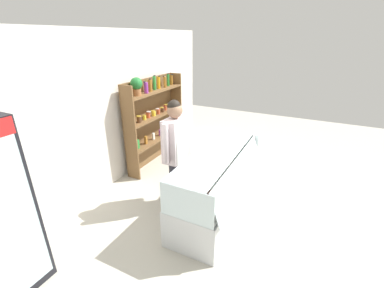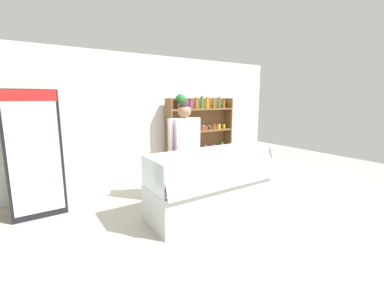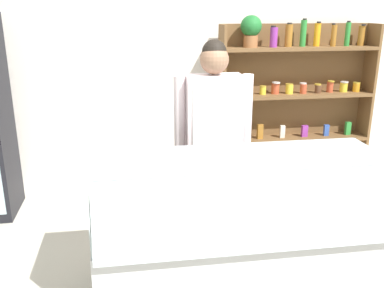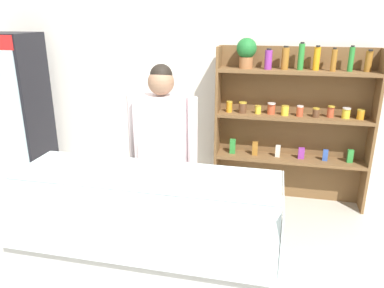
{
  "view_description": "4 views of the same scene",
  "coord_description": "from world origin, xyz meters",
  "px_view_note": "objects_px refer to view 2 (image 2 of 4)",
  "views": [
    {
      "loc": [
        -3.08,
        -1.11,
        2.58
      ],
      "look_at": [
        0.35,
        0.6,
        0.96
      ],
      "focal_mm": 24.0,
      "sensor_mm": 36.0,
      "label": 1
    },
    {
      "loc": [
        -2.3,
        -3.0,
        1.81
      ],
      "look_at": [
        -0.03,
        0.41,
        1.07
      ],
      "focal_mm": 24.0,
      "sensor_mm": 36.0,
      "label": 2
    },
    {
      "loc": [
        -0.66,
        -2.58,
        1.98
      ],
      "look_at": [
        -0.19,
        0.53,
        0.97
      ],
      "focal_mm": 40.0,
      "sensor_mm": 36.0,
      "label": 3
    },
    {
      "loc": [
        0.98,
        -2.34,
        2.14
      ],
      "look_at": [
        0.32,
        0.55,
        1.11
      ],
      "focal_mm": 35.0,
      "sensor_mm": 36.0,
      "label": 4
    }
  ],
  "objects_px": {
    "drinks_fridge": "(34,153)",
    "shop_clerk": "(185,143)",
    "shelving_unit": "(198,131)",
    "deli_display_case": "(211,194)"
  },
  "relations": [
    {
      "from": "drinks_fridge",
      "to": "shop_clerk",
      "type": "xyz_separation_m",
      "value": [
        2.2,
        -0.88,
        0.07
      ]
    },
    {
      "from": "shelving_unit",
      "to": "shop_clerk",
      "type": "bearing_deg",
      "value": -133.22
    },
    {
      "from": "shelving_unit",
      "to": "shop_clerk",
      "type": "height_order",
      "value": "shelving_unit"
    },
    {
      "from": "drinks_fridge",
      "to": "deli_display_case",
      "type": "relative_size",
      "value": 0.96
    },
    {
      "from": "drinks_fridge",
      "to": "shelving_unit",
      "type": "bearing_deg",
      "value": 5.56
    },
    {
      "from": "drinks_fridge",
      "to": "shelving_unit",
      "type": "height_order",
      "value": "drinks_fridge"
    },
    {
      "from": "drinks_fridge",
      "to": "deli_display_case",
      "type": "height_order",
      "value": "drinks_fridge"
    },
    {
      "from": "shelving_unit",
      "to": "deli_display_case",
      "type": "relative_size",
      "value": 0.94
    },
    {
      "from": "drinks_fridge",
      "to": "deli_display_case",
      "type": "xyz_separation_m",
      "value": [
        2.26,
        -1.55,
        -0.66
      ]
    },
    {
      "from": "drinks_fridge",
      "to": "shelving_unit",
      "type": "xyz_separation_m",
      "value": [
        3.34,
        0.32,
        0.08
      ]
    }
  ]
}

